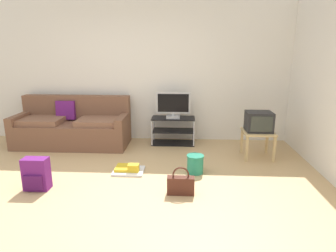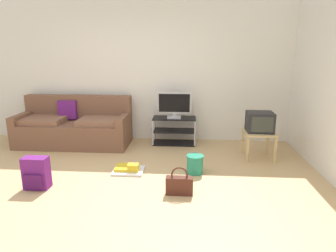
{
  "view_description": "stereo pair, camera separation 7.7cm",
  "coord_description": "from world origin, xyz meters",
  "px_view_note": "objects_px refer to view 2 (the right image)",
  "views": [
    {
      "loc": [
        0.98,
        -3.37,
        1.76
      ],
      "look_at": [
        0.74,
        0.94,
        0.65
      ],
      "focal_mm": 31.39,
      "sensor_mm": 36.0,
      "label": 1
    },
    {
      "loc": [
        1.06,
        -3.37,
        1.76
      ],
      "look_at": [
        0.74,
        0.94,
        0.65
      ],
      "focal_mm": 31.39,
      "sensor_mm": 36.0,
      "label": 2
    }
  ],
  "objects_px": {
    "crt_tv": "(260,122)",
    "floor_tray": "(128,169)",
    "couch": "(75,127)",
    "tv_stand": "(174,131)",
    "backpack": "(36,173)",
    "handbag": "(179,185)",
    "cleaning_bucket": "(195,164)",
    "flat_tv": "(174,105)",
    "side_table": "(259,136)"
  },
  "relations": [
    {
      "from": "crt_tv",
      "to": "floor_tray",
      "type": "bearing_deg",
      "value": -159.64
    },
    {
      "from": "couch",
      "to": "tv_stand",
      "type": "bearing_deg",
      "value": 5.04
    },
    {
      "from": "tv_stand",
      "to": "backpack",
      "type": "distance_m",
      "value": 2.66
    },
    {
      "from": "tv_stand",
      "to": "handbag",
      "type": "distance_m",
      "value": 2.09
    },
    {
      "from": "tv_stand",
      "to": "cleaning_bucket",
      "type": "bearing_deg",
      "value": -74.82
    },
    {
      "from": "floor_tray",
      "to": "flat_tv",
      "type": "bearing_deg",
      "value": 66.38
    },
    {
      "from": "tv_stand",
      "to": "flat_tv",
      "type": "distance_m",
      "value": 0.5
    },
    {
      "from": "crt_tv",
      "to": "handbag",
      "type": "xyz_separation_m",
      "value": [
        -1.27,
        -1.42,
        -0.49
      ]
    },
    {
      "from": "flat_tv",
      "to": "floor_tray",
      "type": "bearing_deg",
      "value": -113.62
    },
    {
      "from": "handbag",
      "to": "cleaning_bucket",
      "type": "distance_m",
      "value": 0.71
    },
    {
      "from": "backpack",
      "to": "floor_tray",
      "type": "height_order",
      "value": "backpack"
    },
    {
      "from": "crt_tv",
      "to": "side_table",
      "type": "bearing_deg",
      "value": -90.0
    },
    {
      "from": "tv_stand",
      "to": "side_table",
      "type": "bearing_deg",
      "value": -25.14
    },
    {
      "from": "couch",
      "to": "flat_tv",
      "type": "bearing_deg",
      "value": 4.38
    },
    {
      "from": "couch",
      "to": "cleaning_bucket",
      "type": "height_order",
      "value": "couch"
    },
    {
      "from": "couch",
      "to": "handbag",
      "type": "height_order",
      "value": "couch"
    },
    {
      "from": "couch",
      "to": "side_table",
      "type": "distance_m",
      "value": 3.39
    },
    {
      "from": "tv_stand",
      "to": "floor_tray",
      "type": "xyz_separation_m",
      "value": [
        -0.61,
        -1.43,
        -0.22
      ]
    },
    {
      "from": "couch",
      "to": "floor_tray",
      "type": "xyz_separation_m",
      "value": [
        1.29,
        -1.26,
        -0.3
      ]
    },
    {
      "from": "flat_tv",
      "to": "handbag",
      "type": "relative_size",
      "value": 1.75
    },
    {
      "from": "crt_tv",
      "to": "handbag",
      "type": "relative_size",
      "value": 1.15
    },
    {
      "from": "couch",
      "to": "tv_stand",
      "type": "xyz_separation_m",
      "value": [
        1.9,
        0.17,
        -0.08
      ]
    },
    {
      "from": "flat_tv",
      "to": "crt_tv",
      "type": "height_order",
      "value": "flat_tv"
    },
    {
      "from": "cleaning_bucket",
      "to": "floor_tray",
      "type": "xyz_separation_m",
      "value": [
        -0.99,
        -0.03,
        -0.11
      ]
    },
    {
      "from": "flat_tv",
      "to": "side_table",
      "type": "bearing_deg",
      "value": -24.41
    },
    {
      "from": "flat_tv",
      "to": "handbag",
      "type": "height_order",
      "value": "flat_tv"
    },
    {
      "from": "tv_stand",
      "to": "floor_tray",
      "type": "relative_size",
      "value": 1.82
    },
    {
      "from": "cleaning_bucket",
      "to": "backpack",
      "type": "bearing_deg",
      "value": -162.69
    },
    {
      "from": "couch",
      "to": "cleaning_bucket",
      "type": "relative_size",
      "value": 7.65
    },
    {
      "from": "cleaning_bucket",
      "to": "floor_tray",
      "type": "relative_size",
      "value": 0.61
    },
    {
      "from": "crt_tv",
      "to": "floor_tray",
      "type": "xyz_separation_m",
      "value": [
        -2.06,
        -0.77,
        -0.58
      ]
    },
    {
      "from": "side_table",
      "to": "crt_tv",
      "type": "distance_m",
      "value": 0.24
    },
    {
      "from": "tv_stand",
      "to": "backpack",
      "type": "height_order",
      "value": "tv_stand"
    },
    {
      "from": "couch",
      "to": "backpack",
      "type": "bearing_deg",
      "value": -83.59
    },
    {
      "from": "crt_tv",
      "to": "floor_tray",
      "type": "relative_size",
      "value": 0.93
    },
    {
      "from": "tv_stand",
      "to": "floor_tray",
      "type": "distance_m",
      "value": 1.57
    },
    {
      "from": "flat_tv",
      "to": "cleaning_bucket",
      "type": "height_order",
      "value": "flat_tv"
    },
    {
      "from": "cleaning_bucket",
      "to": "floor_tray",
      "type": "bearing_deg",
      "value": -178.47
    },
    {
      "from": "couch",
      "to": "side_table",
      "type": "height_order",
      "value": "couch"
    },
    {
      "from": "tv_stand",
      "to": "cleaning_bucket",
      "type": "distance_m",
      "value": 1.46
    },
    {
      "from": "side_table",
      "to": "backpack",
      "type": "bearing_deg",
      "value": -156.45
    },
    {
      "from": "backpack",
      "to": "handbag",
      "type": "xyz_separation_m",
      "value": [
        1.87,
        -0.03,
        -0.08
      ]
    },
    {
      "from": "backpack",
      "to": "floor_tray",
      "type": "xyz_separation_m",
      "value": [
        1.08,
        0.62,
        -0.17
      ]
    },
    {
      "from": "side_table",
      "to": "handbag",
      "type": "relative_size",
      "value": 1.36
    },
    {
      "from": "couch",
      "to": "tv_stand",
      "type": "height_order",
      "value": "couch"
    },
    {
      "from": "flat_tv",
      "to": "handbag",
      "type": "xyz_separation_m",
      "value": [
        0.18,
        -2.06,
        -0.63
      ]
    },
    {
      "from": "backpack",
      "to": "couch",
      "type": "bearing_deg",
      "value": 93.3
    },
    {
      "from": "flat_tv",
      "to": "backpack",
      "type": "relative_size",
      "value": 1.5
    },
    {
      "from": "side_table",
      "to": "backpack",
      "type": "xyz_separation_m",
      "value": [
        -3.14,
        -1.37,
        -0.17
      ]
    },
    {
      "from": "handbag",
      "to": "floor_tray",
      "type": "bearing_deg",
      "value": 140.38
    }
  ]
}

